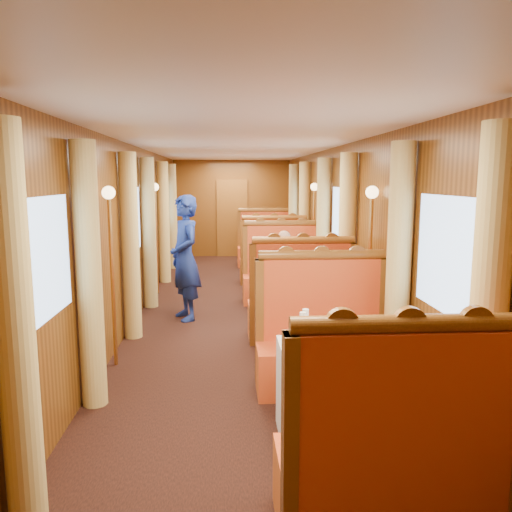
{
  "coord_description": "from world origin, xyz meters",
  "views": [
    {
      "loc": [
        -0.19,
        -7.08,
        2.03
      ],
      "look_at": [
        0.2,
        -0.81,
        1.05
      ],
      "focal_mm": 35.0,
      "sensor_mm": 36.0,
      "label": 1
    }
  ],
  "objects": [
    {
      "name": "floor",
      "position": [
        0.0,
        0.0,
        0.0
      ],
      "size": [
        3.0,
        12.0,
        0.01
      ],
      "primitive_type": null,
      "color": "black",
      "rests_on": "ground"
    },
    {
      "name": "ceiling",
      "position": [
        0.0,
        0.0,
        2.5
      ],
      "size": [
        3.0,
        12.0,
        0.01
      ],
      "primitive_type": null,
      "rotation": [
        3.14,
        0.0,
        0.0
      ],
      "color": "silver",
      "rests_on": "wall_left"
    },
    {
      "name": "wall_far",
      "position": [
        0.0,
        6.0,
        1.25
      ],
      "size": [
        3.0,
        0.01,
        2.5
      ],
      "primitive_type": null,
      "rotation": [
        1.57,
        0.0,
        0.0
      ],
      "color": "brown",
      "rests_on": "floor"
    },
    {
      "name": "wall_near",
      "position": [
        0.0,
        -6.0,
        1.25
      ],
      "size": [
        3.0,
        0.01,
        2.5
      ],
      "primitive_type": null,
      "rotation": [
        -1.57,
        0.0,
        0.0
      ],
      "color": "brown",
      "rests_on": "floor"
    },
    {
      "name": "wall_left",
      "position": [
        -1.5,
        0.0,
        1.25
      ],
      "size": [
        0.01,
        12.0,
        2.5
      ],
      "primitive_type": null,
      "rotation": [
        1.57,
        0.0,
        1.57
      ],
      "color": "brown",
      "rests_on": "floor"
    },
    {
      "name": "wall_right",
      "position": [
        1.5,
        0.0,
        1.25
      ],
      "size": [
        0.01,
        12.0,
        2.5
      ],
      "primitive_type": null,
      "rotation": [
        1.57,
        0.0,
        -1.57
      ],
      "color": "brown",
      "rests_on": "floor"
    },
    {
      "name": "doorway_far",
      "position": [
        0.0,
        5.97,
        1.0
      ],
      "size": [
        0.8,
        0.04,
        2.0
      ],
      "primitive_type": "cube",
      "color": "brown",
      "rests_on": "floor"
    },
    {
      "name": "table_near",
      "position": [
        0.75,
        -3.5,
        0.38
      ],
      "size": [
        1.05,
        0.72,
        0.75
      ],
      "primitive_type": "cube",
      "color": "white",
      "rests_on": "floor"
    },
    {
      "name": "banquette_near_fwd",
      "position": [
        0.75,
        -4.51,
        0.42
      ],
      "size": [
        1.3,
        0.55,
        1.34
      ],
      "color": "#AF2013",
      "rests_on": "floor"
    },
    {
      "name": "banquette_near_aft",
      "position": [
        0.75,
        -2.49,
        0.42
      ],
      "size": [
        1.3,
        0.55,
        1.34
      ],
      "color": "#AF2013",
      "rests_on": "floor"
    },
    {
      "name": "table_mid",
      "position": [
        0.75,
        0.0,
        0.38
      ],
      "size": [
        1.05,
        0.72,
        0.75
      ],
      "primitive_type": "cube",
      "color": "white",
      "rests_on": "floor"
    },
    {
      "name": "banquette_mid_fwd",
      "position": [
        0.75,
        -1.01,
        0.42
      ],
      "size": [
        1.3,
        0.55,
        1.34
      ],
      "color": "#AF2013",
      "rests_on": "floor"
    },
    {
      "name": "banquette_mid_aft",
      "position": [
        0.75,
        1.01,
        0.42
      ],
      "size": [
        1.3,
        0.55,
        1.34
      ],
      "color": "#AF2013",
      "rests_on": "floor"
    },
    {
      "name": "table_far",
      "position": [
        0.75,
        3.5,
        0.38
      ],
      "size": [
        1.05,
        0.72,
        0.75
      ],
      "primitive_type": "cube",
      "color": "white",
      "rests_on": "floor"
    },
    {
      "name": "banquette_far_fwd",
      "position": [
        0.75,
        2.49,
        0.42
      ],
      "size": [
        1.3,
        0.55,
        1.34
      ],
      "color": "#AF2013",
      "rests_on": "floor"
    },
    {
      "name": "banquette_far_aft",
      "position": [
        0.75,
        4.51,
        0.42
      ],
      "size": [
        1.3,
        0.55,
        1.34
      ],
      "color": "#AF2013",
      "rests_on": "floor"
    },
    {
      "name": "tea_tray",
      "position": [
        0.66,
        -3.56,
        0.76
      ],
      "size": [
        0.4,
        0.34,
        0.01
      ],
      "primitive_type": "cube",
      "rotation": [
        0.0,
        0.0,
        -0.28
      ],
      "color": "silver",
      "rests_on": "table_near"
    },
    {
      "name": "teapot_left",
      "position": [
        0.6,
        -3.56,
        0.82
      ],
      "size": [
        0.18,
        0.14,
        0.14
      ],
      "primitive_type": null,
      "rotation": [
        0.0,
        0.0,
        0.05
      ],
      "color": "silver",
      "rests_on": "tea_tray"
    },
    {
      "name": "teapot_right",
      "position": [
        0.71,
        -3.66,
        0.8
      ],
      "size": [
        0.16,
        0.14,
        0.11
      ],
      "primitive_type": null,
      "rotation": [
        0.0,
        0.0,
        0.3
      ],
      "color": "silver",
      "rests_on": "tea_tray"
    },
    {
      "name": "teapot_back",
      "position": [
        0.66,
        -3.46,
        0.82
      ],
      "size": [
        0.17,
        0.13,
        0.14
      ],
      "primitive_type": null,
      "rotation": [
        0.0,
        0.0,
        -0.06
      ],
      "color": "silver",
      "rests_on": "tea_tray"
    },
    {
      "name": "fruit_plate",
      "position": [
        1.03,
        -3.63,
        0.77
      ],
      "size": [
        0.24,
        0.24,
        0.05
      ],
      "rotation": [
        0.0,
        0.0,
        0.36
      ],
      "color": "white",
      "rests_on": "table_near"
    },
    {
      "name": "cup_inboard",
      "position": [
        0.4,
        -3.41,
        0.86
      ],
      "size": [
        0.08,
        0.08,
        0.26
      ],
      "rotation": [
        0.0,
        0.0,
        -0.13
      ],
      "color": "white",
      "rests_on": "table_near"
    },
    {
      "name": "cup_outboard",
      "position": [
        0.44,
        -3.32,
        0.86
      ],
      "size": [
        0.08,
        0.08,
        0.26
      ],
      "rotation": [
        0.0,
        0.0,
        -0.12
      ],
      "color": "white",
      "rests_on": "table_near"
    },
    {
      "name": "rose_vase_mid",
      "position": [
        0.74,
        -0.02,
        0.93
      ],
      "size": [
        0.06,
        0.06,
        0.36
      ],
      "rotation": [
        0.0,
        0.0,
        -0.43
      ],
      "color": "silver",
      "rests_on": "table_mid"
    },
    {
      "name": "rose_vase_far",
      "position": [
        0.72,
        3.47,
        0.93
      ],
      "size": [
        0.06,
        0.06,
        0.36
      ],
      "rotation": [
        0.0,
        0.0,
        -0.3
      ],
      "color": "silver",
      "rests_on": "table_far"
    },
    {
      "name": "window_left_near",
      "position": [
        -1.49,
        -3.5,
        1.45
      ],
      "size": [
        0.01,
        1.2,
        0.9
      ],
      "primitive_type": null,
      "rotation": [
        1.57,
        0.0,
        1.57
      ],
      "color": "#88ADDC",
      "rests_on": "wall_left"
    },
    {
      "name": "curtain_left_near_a",
      "position": [
        -1.38,
        -4.28,
        1.18
      ],
      "size": [
        0.22,
        0.22,
        2.35
      ],
      "primitive_type": "cylinder",
      "color": "#D4BC6C",
      "rests_on": "floor"
    },
    {
      "name": "curtain_left_near_b",
      "position": [
        -1.38,
        -2.72,
        1.18
      ],
      "size": [
        0.22,
        0.22,
        2.35
      ],
      "primitive_type": "cylinder",
      "color": "#D4BC6C",
      "rests_on": "floor"
    },
    {
      "name": "window_right_near",
      "position": [
        1.49,
        -3.5,
        1.45
      ],
      "size": [
        0.01,
        1.2,
        0.9
      ],
      "primitive_type": null,
      "rotation": [
        1.57,
        0.0,
        -1.57
      ],
      "color": "#88ADDC",
      "rests_on": "wall_right"
    },
    {
      "name": "curtain_right_near_a",
      "position": [
        1.38,
        -4.28,
        1.18
      ],
      "size": [
        0.22,
        0.22,
        2.35
      ],
      "primitive_type": "cylinder",
      "color": "#D4BC6C",
      "rests_on": "floor"
    },
    {
      "name": "curtain_right_near_b",
      "position": [
        1.38,
        -2.72,
        1.18
      ],
      "size": [
        0.22,
        0.22,
        2.35
      ],
      "primitive_type": "cylinder",
      "color": "#D4BC6C",
      "rests_on": "floor"
    },
    {
      "name": "window_left_mid",
      "position": [
        -1.49,
        0.0,
        1.45
      ],
      "size": [
        0.01,
        1.2,
        0.9
      ],
      "primitive_type": null,
      "rotation": [
        1.57,
        0.0,
        1.57
      ],
      "color": "#88ADDC",
      "rests_on": "wall_left"
    },
    {
      "name": "curtain_left_mid_a",
      "position": [
        -1.38,
        -0.78,
        1.18
      ],
      "size": [
        0.22,
        0.22,
        2.35
      ],
      "primitive_type": "cylinder",
      "color": "#D4BC6C",
      "rests_on": "floor"
    },
    {
      "name": "curtain_left_mid_b",
      "position": [
        -1.38,
        0.78,
        1.18
      ],
      "size": [
        0.22,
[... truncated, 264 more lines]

